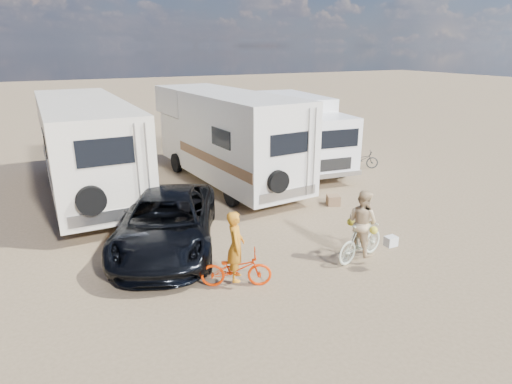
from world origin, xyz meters
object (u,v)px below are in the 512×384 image
dark_suv (167,222)px  bike_parked (361,159)px  bike_man (236,269)px  rider_woman (362,229)px  rv_main (227,139)px  crate (333,200)px  cooler (200,203)px  box_truck (298,133)px  rv_left (87,149)px  bike_woman (361,241)px  rider_man (236,253)px

dark_suv → bike_parked: dark_suv is taller
bike_man → rider_woman: 3.43m
rv_main → crate: size_ratio=19.77×
rv_main → dark_suv: 6.23m
bike_man → cooler: size_ratio=2.65×
box_truck → bike_parked: bearing=-22.1°
crate → cooler: bearing=160.3°
crate → box_truck: bearing=73.1°
rider_woman → cooler: (-2.52, 5.19, -0.60)m
rv_left → cooler: (3.02, -3.28, -1.48)m
bike_man → bike_woman: bike_woman is taller
bike_man → cooler: bike_man is taller
rv_main → cooler: 3.62m
bike_parked → cooler: bearing=133.2°
rv_main → bike_man: (-2.95, -7.52, -1.36)m
bike_woman → rider_woman: 0.34m
dark_suv → bike_man: 2.83m
bike_man → cooler: bearing=14.0°
rider_man → rv_main: bearing=2.6°
box_truck → dark_suv: (-7.48, -5.48, -0.83)m
box_truck → rv_left: bearing=-174.9°
rv_left → rider_woman: bearing=-57.4°
rv_main → crate: (2.25, -4.08, -1.62)m
dark_suv → cooler: bearing=75.6°
rider_man → crate: size_ratio=3.86×
dark_suv → rider_woman: (4.24, -2.89, 0.10)m
bike_parked → crate: bike_parked is taller
bike_man → bike_parked: (9.16, 6.84, -0.02)m
rider_woman → rv_main: bearing=-10.5°
rider_man → bike_parked: 11.44m
rv_left → cooler: rv_left is taller
bike_woman → rider_man: (-3.40, 0.20, 0.31)m
rider_man → rider_woman: size_ratio=0.97×
rv_left → rider_woman: size_ratio=5.42×
bike_man → bike_parked: 11.43m
dark_suv → bike_woman: (4.24, -2.89, -0.24)m
box_truck → bike_woman: 9.04m
dark_suv → rider_woman: bearing=-11.9°
dark_suv → bike_man: (0.84, -2.69, -0.32)m
rv_left → cooler: size_ratio=14.99×
rider_woman → crate: 4.12m
rv_left → bike_parked: size_ratio=5.90×
bike_woman → cooler: (-2.52, 5.19, -0.26)m
bike_woman → crate: bike_woman is taller
rv_main → bike_parked: bearing=-11.2°
rv_main → rider_man: rv_main is taller
rider_woman → rider_man: bearing=72.8°
rider_woman → bike_parked: (5.76, 7.04, -0.44)m
rv_main → rv_left: bearing=166.7°
box_truck → cooler: box_truck is taller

